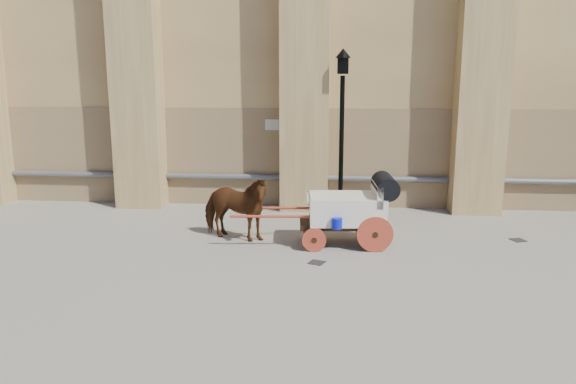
{
  "coord_description": "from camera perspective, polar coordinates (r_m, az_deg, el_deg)",
  "views": [
    {
      "loc": [
        -0.07,
        -12.88,
        4.02
      ],
      "look_at": [
        -1.19,
        0.16,
        1.24
      ],
      "focal_mm": 35.0,
      "sensor_mm": 36.0,
      "label": 1
    }
  ],
  "objects": [
    {
      "name": "street_lamp",
      "position": [
        15.97,
        5.48,
        6.5
      ],
      "size": [
        0.44,
        0.44,
        4.69
      ],
      "color": "black",
      "rests_on": "ground"
    },
    {
      "name": "carriage",
      "position": [
        13.34,
        6.58,
        -1.55
      ],
      "size": [
        3.94,
        1.46,
        1.7
      ],
      "rotation": [
        0.0,
        0.0,
        0.07
      ],
      "color": "black",
      "rests_on": "ground"
    },
    {
      "name": "drain_grate_far",
      "position": [
        14.93,
        22.34,
        -4.54
      ],
      "size": [
        0.41,
        0.41,
        0.01
      ],
      "primitive_type": "cube",
      "rotation": [
        0.0,
        0.0,
        0.34
      ],
      "color": "black",
      "rests_on": "ground"
    },
    {
      "name": "drain_grate_near",
      "position": [
        12.24,
        2.94,
        -7.17
      ],
      "size": [
        0.42,
        0.42,
        0.01
      ],
      "primitive_type": "cube",
      "rotation": [
        0.0,
        0.0,
        -0.39
      ],
      "color": "black",
      "rests_on": "ground"
    },
    {
      "name": "ground",
      "position": [
        13.49,
        5.02,
        -5.4
      ],
      "size": [
        90.0,
        90.0,
        0.0
      ],
      "primitive_type": "plane",
      "color": "slate",
      "rests_on": "ground"
    },
    {
      "name": "horse",
      "position": [
        13.71,
        -5.43,
        -1.6
      ],
      "size": [
        2.1,
        1.44,
        1.62
      ],
      "primitive_type": "imported",
      "rotation": [
        0.0,
        0.0,
        1.25
      ],
      "color": "#552A13",
      "rests_on": "ground"
    }
  ]
}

